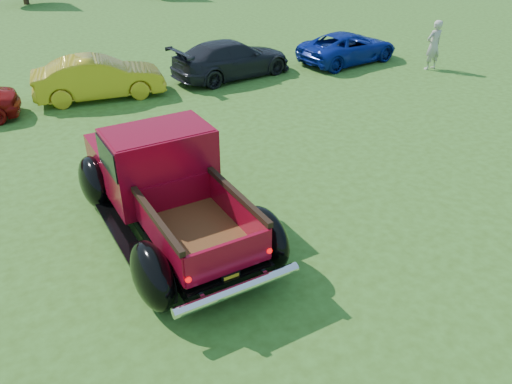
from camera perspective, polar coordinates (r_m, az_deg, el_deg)
name	(u,v)px	position (r m, az deg, el deg)	size (l,w,h in m)	color
ground	(282,236)	(10.30, 2.98, -5.02)	(120.00, 120.00, 0.00)	#365618
pickup_truck	(162,180)	(10.39, -10.69, 1.37)	(3.12, 5.93, 2.13)	black
show_car_yellow	(99,78)	(18.35, -17.51, 12.35)	(1.52, 4.35, 1.43)	gold
show_car_grey	(232,59)	(19.91, -2.76, 14.96)	(1.96, 4.82, 1.40)	black
show_car_blue	(348,47)	(22.25, 10.49, 15.95)	(2.07, 4.48, 1.25)	navy
spectator	(434,45)	(21.99, 19.63, 15.53)	(0.71, 0.47, 1.95)	#AFA898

